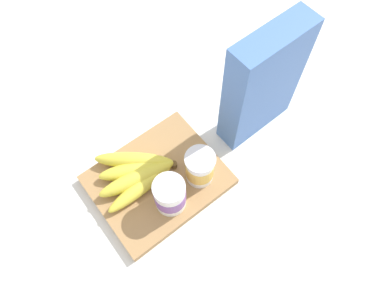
{
  "coord_description": "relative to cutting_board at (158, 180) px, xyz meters",
  "views": [
    {
      "loc": [
        0.13,
        0.3,
        0.78
      ],
      "look_at": [
        -0.1,
        0.0,
        0.07
      ],
      "focal_mm": 34.28,
      "sensor_mm": 36.0,
      "label": 1
    }
  ],
  "objects": [
    {
      "name": "ground_plane",
      "position": [
        0.0,
        0.0,
        -0.01
      ],
      "size": [
        2.4,
        2.4,
        0.0
      ],
      "primitive_type": "plane",
      "color": "silver"
    },
    {
      "name": "cutting_board",
      "position": [
        0.0,
        0.0,
        0.0
      ],
      "size": [
        0.28,
        0.23,
        0.02
      ],
      "primitive_type": "cube",
      "color": "#A37A4C",
      "rests_on": "ground_plane"
    },
    {
      "name": "cereal_box",
      "position": [
        -0.28,
        0.01,
        0.14
      ],
      "size": [
        0.19,
        0.06,
        0.3
      ],
      "primitive_type": "cube",
      "rotation": [
        0.0,
        0.0,
        3.16
      ],
      "color": "#4770B7",
      "rests_on": "ground_plane"
    },
    {
      "name": "yogurt_cup_front",
      "position": [
        -0.08,
        0.05,
        0.06
      ],
      "size": [
        0.07,
        0.07,
        0.09
      ],
      "color": "white",
      "rests_on": "cutting_board"
    },
    {
      "name": "yogurt_cup_back",
      "position": [
        0.01,
        0.06,
        0.06
      ],
      "size": [
        0.07,
        0.07,
        0.09
      ],
      "color": "white",
      "rests_on": "cutting_board"
    },
    {
      "name": "banana_bunch",
      "position": [
        0.03,
        -0.03,
        0.03
      ],
      "size": [
        0.19,
        0.16,
        0.04
      ],
      "color": "yellow",
      "rests_on": "cutting_board"
    }
  ]
}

